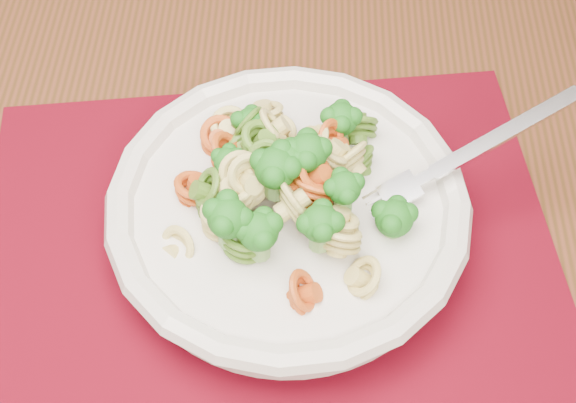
{
  "coord_description": "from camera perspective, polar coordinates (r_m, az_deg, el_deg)",
  "views": [
    {
      "loc": [
        -0.08,
        0.18,
        1.21
      ],
      "look_at": [
        -0.09,
        0.49,
        0.77
      ],
      "focal_mm": 50.0,
      "sensor_mm": 36.0,
      "label": 1
    }
  ],
  "objects": [
    {
      "name": "dining_table",
      "position": [
        0.74,
        -4.03,
        2.57
      ],
      "size": [
        1.36,
        0.88,
        0.73
      ],
      "rotation": [
        0.0,
        0.0,
        0.01
      ],
      "color": "#562918",
      "rests_on": "ground"
    },
    {
      "name": "pasta_bowl",
      "position": [
        0.55,
        0.0,
        -0.65
      ],
      "size": [
        0.25,
        0.25,
        0.05
      ],
      "color": "beige",
      "rests_on": "placemat"
    },
    {
      "name": "placemat",
      "position": [
        0.57,
        -1.28,
        -3.64
      ],
      "size": [
        0.44,
        0.37,
        0.0
      ],
      "primitive_type": "cube",
      "rotation": [
        0.0,
        0.0,
        0.14
      ],
      "color": "#50030F",
      "rests_on": "dining_table"
    },
    {
      "name": "fork",
      "position": [
        0.54,
        7.97,
        0.73
      ],
      "size": [
        0.18,
        0.1,
        0.08
      ],
      "primitive_type": null,
      "rotation": [
        0.0,
        -0.35,
        0.43
      ],
      "color": "silver",
      "rests_on": "pasta_bowl"
    },
    {
      "name": "pasta_broccoli_heap",
      "position": [
        0.54,
        0.0,
        0.37
      ],
      "size": [
        0.21,
        0.21,
        0.06
      ],
      "primitive_type": null,
      "color": "#D2B867",
      "rests_on": "pasta_bowl"
    }
  ]
}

